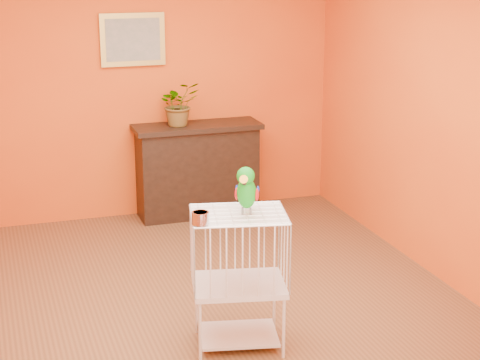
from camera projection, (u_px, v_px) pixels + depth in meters
name	position (u px, v px, depth m)	size (l,w,h in m)	color
ground	(197.00, 304.00, 6.07)	(4.50, 4.50, 0.00)	brown
room_shell	(194.00, 97.00, 5.62)	(4.50, 4.50, 4.50)	#DB5714
console_cabinet	(197.00, 170.00, 7.96)	(1.25, 0.45, 0.93)	black
potted_plant	(180.00, 110.00, 7.68)	(0.38, 0.43, 0.33)	#26722D
framed_picture	(133.00, 40.00, 7.60)	(0.62, 0.04, 0.50)	gold
birdcage	(239.00, 278.00, 5.31)	(0.69, 0.58, 0.94)	beige
feed_cup	(200.00, 218.00, 4.96)	(0.11, 0.11, 0.08)	silver
parrot	(247.00, 190.00, 5.12)	(0.20, 0.29, 0.33)	#59544C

